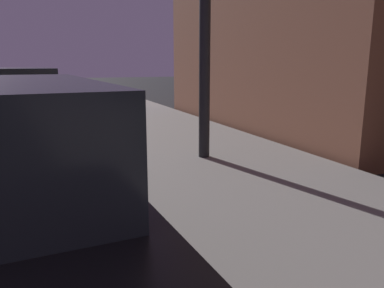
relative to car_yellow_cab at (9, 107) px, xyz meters
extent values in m
cylinder|color=black|center=(0.86, -4.07, -0.37)|extent=(0.25, 0.67, 0.66)
cube|color=gold|center=(0.00, 0.05, -0.13)|extent=(2.05, 4.18, 0.64)
cube|color=#1E2328|center=(0.01, -0.14, 0.45)|extent=(1.73, 1.94, 0.56)
cylinder|color=black|center=(0.88, 1.36, -0.37)|extent=(0.25, 0.67, 0.66)
cylinder|color=black|center=(1.00, -1.18, -0.37)|extent=(0.25, 0.67, 0.66)
camera|label=1|loc=(0.50, -7.87, 0.82)|focal=35.33mm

